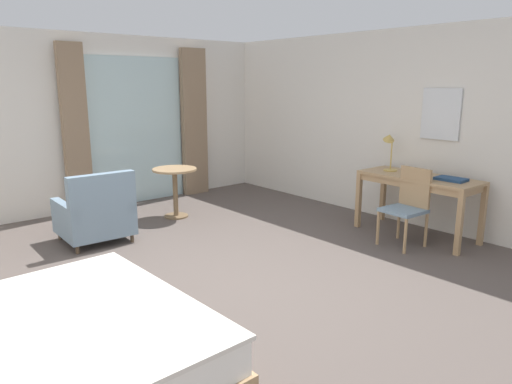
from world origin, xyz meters
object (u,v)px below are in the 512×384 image
object	(u,v)px
writing_desk	(419,183)
closed_book	(451,179)
desk_lamp	(389,144)
round_cafe_table	(175,182)
armchair_by_window	(96,215)
desk_chair	(408,203)
bed	(10,375)

from	to	relation	value
writing_desk	closed_book	bearing A→B (deg)	-85.83
desk_lamp	round_cafe_table	size ratio (longest dim) A/B	0.71
desk_lamp	armchair_by_window	xyz separation A→B (m)	(-3.30, 1.81, -0.76)
writing_desk	desk_chair	world-z (taller)	desk_chair
closed_book	armchair_by_window	distance (m)	4.23
writing_desk	desk_chair	distance (m)	0.44
desk_lamp	armchair_by_window	world-z (taller)	desk_lamp
armchair_by_window	round_cafe_table	xyz separation A→B (m)	(1.31, 0.34, 0.18)
bed	closed_book	distance (m)	4.83
writing_desk	armchair_by_window	distance (m)	3.95
bed	writing_desk	xyz separation A→B (m)	(4.77, 0.31, 0.41)
desk_chair	desk_lamp	size ratio (longest dim) A/B	1.83
bed	desk_lamp	xyz separation A→B (m)	(4.91, 0.86, 0.83)
desk_chair	desk_lamp	bearing A→B (deg)	51.03
bed	desk_chair	world-z (taller)	bed
armchair_by_window	closed_book	bearing A→B (deg)	-40.79
round_cafe_table	bed	bearing A→B (deg)	-134.12
writing_desk	round_cafe_table	world-z (taller)	writing_desk
bed	round_cafe_table	distance (m)	4.20
armchair_by_window	writing_desk	bearing A→B (deg)	-36.73
desk_lamp	bed	bearing A→B (deg)	-170.06
closed_book	desk_lamp	bearing A→B (deg)	81.64
armchair_by_window	desk_lamp	bearing A→B (deg)	-28.70
writing_desk	closed_book	world-z (taller)	closed_book
desk_chair	bed	bearing A→B (deg)	-177.38
bed	desk_chair	bearing A→B (deg)	2.62
round_cafe_table	desk_lamp	bearing A→B (deg)	-47.14
armchair_by_window	desk_chair	bearing A→B (deg)	-41.74
desk_lamp	closed_book	world-z (taller)	desk_lamp
desk_chair	round_cafe_table	distance (m)	3.16
writing_desk	round_cafe_table	size ratio (longest dim) A/B	2.08
desk_lamp	round_cafe_table	distance (m)	2.99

